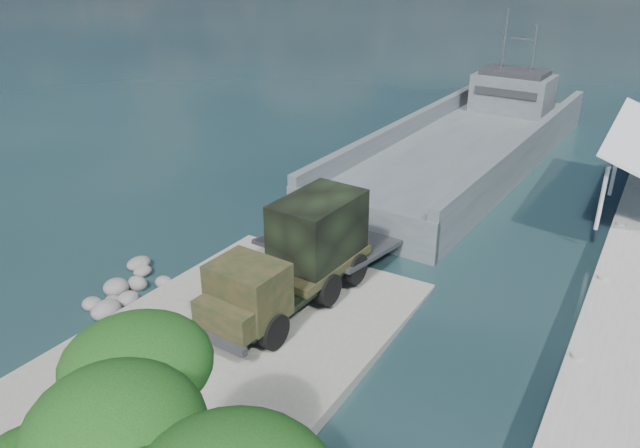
{
  "coord_description": "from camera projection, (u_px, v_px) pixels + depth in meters",
  "views": [
    {
      "loc": [
        12.36,
        -14.93,
        14.02
      ],
      "look_at": [
        0.34,
        6.0,
        2.78
      ],
      "focal_mm": 35.0,
      "sensor_mm": 36.0,
      "label": 1
    }
  ],
  "objects": [
    {
      "name": "ground",
      "position": [
        232.0,
        348.0,
        23.24
      ],
      "size": [
        1400.0,
        1400.0,
        0.0
      ],
      "primitive_type": "plane",
      "color": "#172E38",
      "rests_on": "ground"
    },
    {
      "name": "shoreline_rocks",
      "position": [
        122.0,
        298.0,
        26.43
      ],
      "size": [
        3.2,
        5.6,
        0.9
      ],
      "primitive_type": null,
      "color": "#595956",
      "rests_on": "ground"
    },
    {
      "name": "military_truck",
      "position": [
        297.0,
        257.0,
        24.55
      ],
      "size": [
        3.38,
        8.76,
        3.97
      ],
      "rotation": [
        0.0,
        0.0,
        -0.08
      ],
      "color": "black",
      "rests_on": "boat_ramp"
    },
    {
      "name": "soldier",
      "position": [
        219.0,
        293.0,
        23.95
      ],
      "size": [
        0.88,
        0.79,
        2.02
      ],
      "primitive_type": "imported",
      "rotation": [
        0.0,
        0.0,
        0.53
      ],
      "color": "black",
      "rests_on": "boat_ramp"
    },
    {
      "name": "landing_craft",
      "position": [
        463.0,
        154.0,
        41.28
      ],
      "size": [
        10.14,
        33.52,
        9.84
      ],
      "rotation": [
        0.0,
        0.0,
        -0.06
      ],
      "color": "#4A5357",
      "rests_on": "ground"
    },
    {
      "name": "boat_ramp",
      "position": [
        215.0,
        357.0,
        22.34
      ],
      "size": [
        10.0,
        18.0,
        0.5
      ],
      "primitive_type": "cube",
      "color": "gray",
      "rests_on": "ground"
    }
  ]
}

